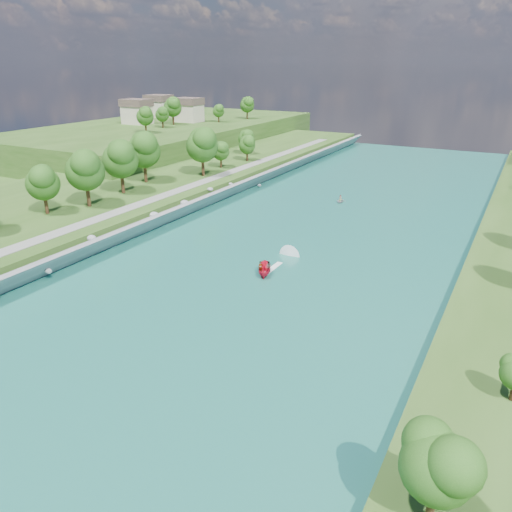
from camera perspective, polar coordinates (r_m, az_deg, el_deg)
The scene contains 11 objects.
ground at distance 67.63m, azimuth -4.09°, elevation -4.87°, with size 260.00×260.00×0.00m, color #2D5119.
river_water at distance 83.67m, azimuth 3.26°, elevation 0.50°, with size 55.00×240.00×0.10m, color #1A665C.
berm_west at distance 112.77m, azimuth -20.41°, elevation 5.64°, with size 45.00×240.00×3.50m, color #2D5119.
ridge_west at distance 187.81m, azimuth -10.01°, elevation 13.37°, with size 60.00×120.00×9.00m, color #2D5119.
riprap_bank at distance 95.89m, azimuth -10.99°, elevation 4.01°, with size 4.39×236.00×4.26m.
riverside_path at distance 100.08m, azimuth -13.81°, elevation 5.55°, with size 3.00×200.00×0.10m, color gray.
ridge_houses at distance 194.55m, azimuth -10.73°, elevation 16.21°, with size 29.50×29.50×8.40m.
trees_west at distance 94.85m, azimuth -23.74°, elevation 7.25°, with size 16.14×150.12×13.80m.
trees_ridge at distance 180.06m, azimuth -7.57°, elevation 16.15°, with size 19.43×55.46×10.97m.
motorboat at distance 75.23m, azimuth 1.39°, elevation -1.27°, with size 3.60×19.18×2.18m.
raft at distance 114.72m, azimuth 9.59°, elevation 6.28°, with size 2.41×3.14×1.61m.
Camera 1 is at (33.16, -50.77, 29.94)m, focal length 35.00 mm.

